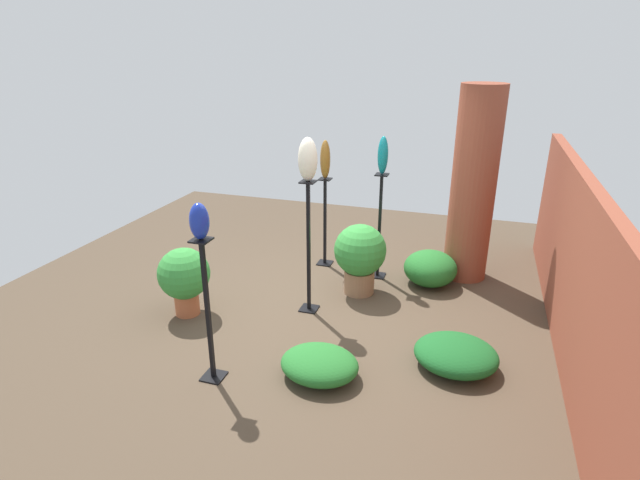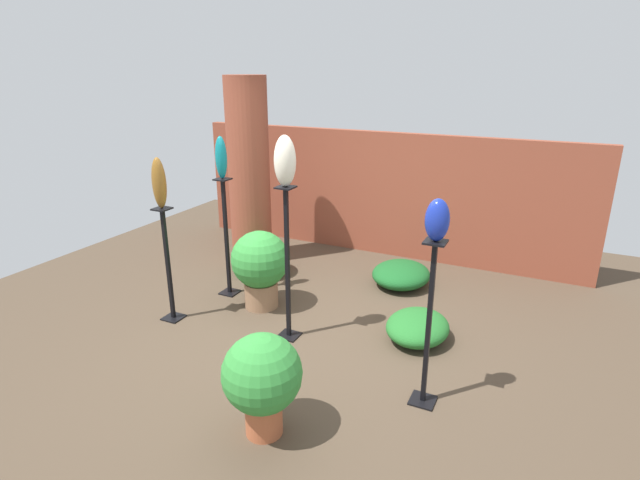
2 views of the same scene
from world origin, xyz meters
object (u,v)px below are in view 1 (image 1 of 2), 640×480
object	(u,v)px
art_vase_bronze	(325,160)
potted_plant_back_center	(184,276)
pedestal_bronze	(325,226)
pedestal_teal	(379,231)
pedestal_cobalt	(208,317)
pedestal_ivory	(308,253)
art_vase_cobalt	(199,221)
art_vase_ivory	(308,160)
brick_pillar	(473,186)
art_vase_teal	(383,155)
potted_plant_front_right	(360,254)

from	to	relation	value
art_vase_bronze	potted_plant_back_center	size ratio (longest dim) A/B	0.64
pedestal_bronze	pedestal_teal	xyz separation A→B (m)	(0.17, 0.78, 0.08)
art_vase_bronze	pedestal_teal	bearing A→B (deg)	77.75
pedestal_cobalt	art_vase_bronze	size ratio (longest dim) A/B	2.71
pedestal_ivory	art_vase_cobalt	bearing A→B (deg)	-16.23
pedestal_ivory	art_vase_cobalt	distance (m)	1.73
potted_plant_back_center	art_vase_ivory	bearing A→B (deg)	111.56
brick_pillar	art_vase_teal	bearing A→B (deg)	-70.61
pedestal_cobalt	art_vase_cobalt	xyz separation A→B (m)	(0.00, 0.00, 0.89)
pedestal_teal	art_vase_bronze	distance (m)	1.16
pedestal_cobalt	art_vase_teal	distance (m)	2.95
pedestal_teal	art_vase_cobalt	xyz separation A→B (m)	(2.60, -1.00, 0.89)
pedestal_bronze	potted_plant_front_right	distance (m)	0.96
pedestal_bronze	potted_plant_back_center	size ratio (longest dim) A/B	1.54
brick_pillar	art_vase_teal	distance (m)	1.22
pedestal_bronze	art_vase_teal	distance (m)	1.33
pedestal_ivory	potted_plant_front_right	size ratio (longest dim) A/B	1.74
pedestal_cobalt	potted_plant_front_right	size ratio (longest dim) A/B	1.56
art_vase_bronze	potted_plant_front_right	distance (m)	1.36
pedestal_ivory	potted_plant_front_right	world-z (taller)	pedestal_ivory
pedestal_teal	pedestal_cobalt	size ratio (longest dim) A/B	1.01
brick_pillar	art_vase_bronze	bearing A→B (deg)	-83.53
brick_pillar	art_vase_ivory	xyz separation A→B (m)	(1.51, -1.66, 0.53)
art_vase_cobalt	potted_plant_front_right	bearing A→B (deg)	157.14
art_vase_ivory	potted_plant_front_right	size ratio (longest dim) A/B	0.52
pedestal_cobalt	art_vase_cobalt	size ratio (longest dim) A/B	4.37
art_vase_bronze	potted_plant_back_center	world-z (taller)	art_vase_bronze
pedestal_teal	art_vase_teal	bearing A→B (deg)	165.96
art_vase_teal	potted_plant_front_right	bearing A→B (deg)	-13.43
pedestal_cobalt	art_vase_bronze	bearing A→B (deg)	175.55
brick_pillar	pedestal_teal	xyz separation A→B (m)	(0.38, -1.09, -0.59)
brick_pillar	pedestal_ivory	distance (m)	2.30
potted_plant_back_center	art_vase_cobalt	bearing A→B (deg)	41.94
pedestal_teal	art_vase_bronze	world-z (taller)	art_vase_bronze
art_vase_ivory	potted_plant_back_center	world-z (taller)	art_vase_ivory
brick_pillar	pedestal_bronze	world-z (taller)	brick_pillar
brick_pillar	potted_plant_front_right	bearing A→B (deg)	-53.17
pedestal_ivory	potted_plant_back_center	xyz separation A→B (m)	(0.51, -1.29, -0.24)
art_vase_teal	pedestal_bronze	bearing A→B (deg)	-102.25
potted_plant_front_right	art_vase_bronze	bearing A→B (deg)	-136.55
potted_plant_back_center	pedestal_cobalt	bearing A→B (deg)	41.94
pedestal_bronze	art_vase_ivory	size ratio (longest dim) A/B	2.66
art_vase_bronze	art_vase_teal	world-z (taller)	art_vase_teal
pedestal_ivory	art_vase_bronze	size ratio (longest dim) A/B	3.03
potted_plant_front_right	pedestal_cobalt	bearing A→B (deg)	-22.86
pedestal_cobalt	art_vase_teal	bearing A→B (deg)	158.96
pedestal_bronze	pedestal_teal	bearing A→B (deg)	77.75
art_vase_ivory	art_vase_cobalt	bearing A→B (deg)	-16.23
pedestal_bronze	potted_plant_back_center	distance (m)	2.11
potted_plant_front_right	art_vase_ivory	bearing A→B (deg)	-36.42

